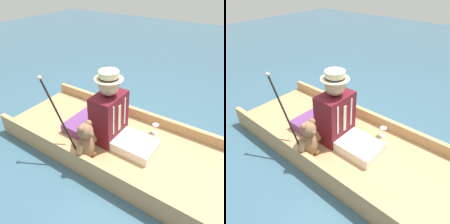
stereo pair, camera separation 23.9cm
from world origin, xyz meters
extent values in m
plane|color=#385B70|center=(0.00, 0.00, 0.00)|extent=(16.00, 16.00, 0.00)
cube|color=tan|center=(0.00, 0.00, 0.07)|extent=(1.13, 2.83, 0.13)
cube|color=tan|center=(-0.54, 0.00, 0.20)|extent=(0.06, 2.83, 0.13)
cube|color=tan|center=(0.54, 0.00, 0.20)|extent=(0.06, 2.83, 0.13)
cube|color=#6B3875|center=(0.01, -0.46, 0.19)|extent=(0.53, 0.37, 0.11)
cube|color=white|center=(0.02, 0.26, 0.19)|extent=(0.37, 0.45, 0.11)
cube|color=#5B141E|center=(0.02, -0.10, 0.42)|extent=(0.41, 0.27, 0.58)
cube|color=beige|center=(0.02, 0.04, 0.47)|extent=(0.04, 0.01, 0.32)
cube|color=white|center=(-0.09, 0.04, 0.50)|extent=(0.02, 0.01, 0.35)
cube|color=white|center=(0.13, 0.04, 0.50)|extent=(0.02, 0.01, 0.35)
sphere|color=tan|center=(0.02, -0.10, 0.82)|extent=(0.22, 0.22, 0.22)
cylinder|color=beige|center=(0.02, -0.10, 0.90)|extent=(0.30, 0.30, 0.01)
cylinder|color=beige|center=(0.02, -0.10, 0.94)|extent=(0.21, 0.21, 0.08)
cylinder|color=black|center=(0.02, -0.10, 0.91)|extent=(0.22, 0.22, 0.02)
ellipsoid|color=#846042|center=(0.42, -0.11, 0.28)|extent=(0.19, 0.16, 0.28)
sphere|color=#846042|center=(0.42, -0.11, 0.48)|extent=(0.16, 0.16, 0.16)
sphere|color=brown|center=(0.42, -0.05, 0.47)|extent=(0.06, 0.06, 0.06)
sphere|color=#846042|center=(0.36, -0.11, 0.54)|extent=(0.07, 0.07, 0.07)
sphere|color=#846042|center=(0.47, -0.11, 0.54)|extent=(0.07, 0.07, 0.07)
cylinder|color=#846042|center=(0.31, -0.11, 0.32)|extent=(0.11, 0.07, 0.12)
cylinder|color=#846042|center=(0.52, -0.11, 0.32)|extent=(0.11, 0.07, 0.12)
sphere|color=#846042|center=(0.36, -0.07, 0.17)|extent=(0.08, 0.08, 0.08)
sphere|color=#846042|center=(0.47, -0.07, 0.17)|extent=(0.08, 0.08, 0.08)
cylinder|color=silver|center=(-0.36, 0.32, 0.14)|extent=(0.07, 0.07, 0.01)
cylinder|color=silver|center=(-0.36, 0.32, 0.18)|extent=(0.01, 0.01, 0.08)
cone|color=silver|center=(-0.36, 0.32, 0.24)|extent=(0.08, 0.08, 0.04)
cylinder|color=black|center=(0.47, -0.39, 0.54)|extent=(0.02, 0.44, 0.83)
sphere|color=beige|center=(0.47, -0.60, 0.95)|extent=(0.04, 0.04, 0.04)
camera|label=1|loc=(1.68, 1.06, 1.83)|focal=35.00mm
camera|label=2|loc=(1.53, 1.25, 1.83)|focal=35.00mm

